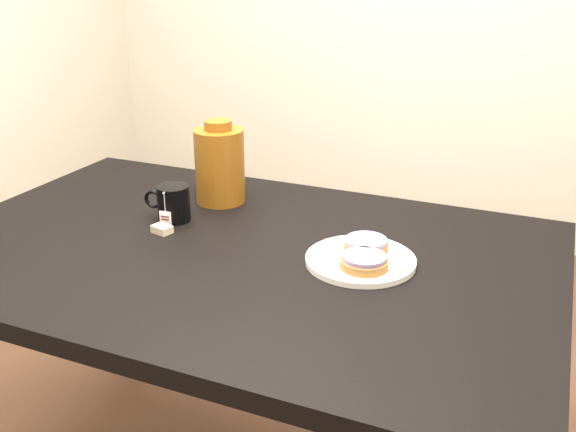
{
  "coord_description": "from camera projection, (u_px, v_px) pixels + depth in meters",
  "views": [
    {
      "loc": [
        0.62,
        -1.15,
        1.35
      ],
      "look_at": [
        0.1,
        0.08,
        0.81
      ],
      "focal_mm": 40.0,
      "sensor_mm": 36.0,
      "label": 1
    }
  ],
  "objects": [
    {
      "name": "table",
      "position": [
        236.0,
        280.0,
        1.47
      ],
      "size": [
        1.4,
        0.9,
        0.75
      ],
      "color": "black",
      "rests_on": "ground_plane"
    },
    {
      "name": "plate",
      "position": [
        361.0,
        259.0,
        1.35
      ],
      "size": [
        0.23,
        0.23,
        0.02
      ],
      "color": "white",
      "rests_on": "table"
    },
    {
      "name": "bagel_back",
      "position": [
        366.0,
        245.0,
        1.38
      ],
      "size": [
        0.13,
        0.13,
        0.03
      ],
      "color": "brown",
      "rests_on": "plate"
    },
    {
      "name": "bagel_front",
      "position": [
        364.0,
        262.0,
        1.31
      ],
      "size": [
        0.12,
        0.12,
        0.03
      ],
      "color": "brown",
      "rests_on": "plate"
    },
    {
      "name": "mug",
      "position": [
        173.0,
        203.0,
        1.56
      ],
      "size": [
        0.12,
        0.09,
        0.09
      ],
      "rotation": [
        0.0,
        0.0,
        0.09
      ],
      "color": "black",
      "rests_on": "table"
    },
    {
      "name": "teabag_pouch",
      "position": [
        162.0,
        229.0,
        1.5
      ],
      "size": [
        0.05,
        0.04,
        0.02
      ],
      "primitive_type": "cube",
      "rotation": [
        0.0,
        0.0,
        -0.25
      ],
      "color": "#C6B793",
      "rests_on": "table"
    },
    {
      "name": "bagel_package",
      "position": [
        220.0,
        165.0,
        1.67
      ],
      "size": [
        0.17,
        0.17,
        0.22
      ],
      "rotation": [
        0.0,
        0.0,
        -0.41
      ],
      "color": "#5A2F0B",
      "rests_on": "table"
    }
  ]
}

